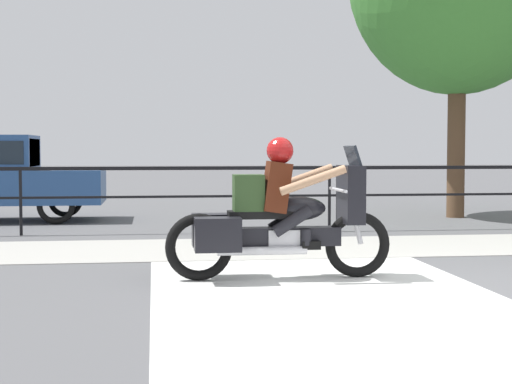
% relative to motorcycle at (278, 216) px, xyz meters
% --- Properties ---
extents(ground_plane, '(120.00, 120.00, 0.00)m').
position_rel_motorcycle_xyz_m(ground_plane, '(1.64, -0.79, -0.68)').
color(ground_plane, '#565659').
extents(sidewalk_band, '(44.00, 2.40, 0.01)m').
position_rel_motorcycle_xyz_m(sidewalk_band, '(1.64, 2.61, -0.67)').
color(sidewalk_band, '#A8A59E').
rests_on(sidewalk_band, ground).
extents(crosswalk_band, '(3.32, 6.00, 0.01)m').
position_rel_motorcycle_xyz_m(crosswalk_band, '(0.30, -0.99, -0.67)').
color(crosswalk_band, silver).
rests_on(crosswalk_band, ground).
extents(fence_railing, '(36.00, 0.05, 1.11)m').
position_rel_motorcycle_xyz_m(fence_railing, '(1.64, 4.74, 0.20)').
color(fence_railing, black).
rests_on(fence_railing, ground).
extents(motorcycle, '(2.45, 0.76, 1.53)m').
position_rel_motorcycle_xyz_m(motorcycle, '(0.00, 0.00, 0.00)').
color(motorcycle, black).
rests_on(motorcycle, ground).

